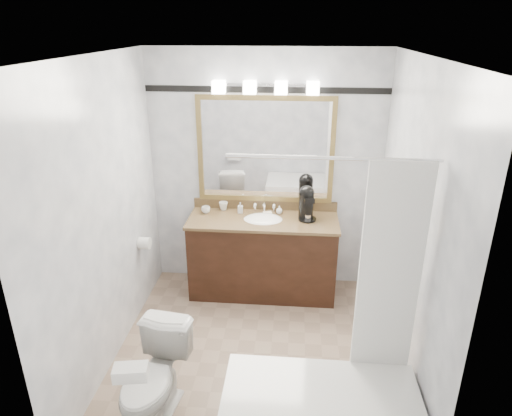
% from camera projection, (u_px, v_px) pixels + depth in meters
% --- Properties ---
extents(room, '(2.42, 2.62, 2.52)m').
position_uv_depth(room, '(254.00, 224.00, 3.55)').
color(room, gray).
rests_on(room, ground).
extents(vanity, '(1.53, 0.58, 0.97)m').
position_uv_depth(vanity, '(263.00, 254.00, 4.80)').
color(vanity, black).
rests_on(vanity, ground).
extents(mirror, '(1.40, 0.04, 1.10)m').
position_uv_depth(mirror, '(265.00, 150.00, 4.64)').
color(mirror, olive).
rests_on(mirror, room).
extents(vanity_light_bar, '(1.02, 0.14, 0.12)m').
position_uv_depth(vanity_light_bar, '(265.00, 87.00, 4.35)').
color(vanity_light_bar, silver).
rests_on(vanity_light_bar, room).
extents(accent_stripe, '(2.40, 0.01, 0.06)m').
position_uv_depth(accent_stripe, '(266.00, 90.00, 4.42)').
color(accent_stripe, black).
rests_on(accent_stripe, room).
extents(bathtub, '(1.30, 0.75, 1.96)m').
position_uv_depth(bathtub, '(324.00, 414.00, 3.05)').
color(bathtub, white).
rests_on(bathtub, ground).
extents(tp_roll, '(0.11, 0.12, 0.12)m').
position_uv_depth(tp_roll, '(144.00, 243.00, 4.47)').
color(tp_roll, white).
rests_on(tp_roll, room).
extents(toilet, '(0.48, 0.73, 0.70)m').
position_uv_depth(toilet, '(154.00, 380.00, 3.24)').
color(toilet, white).
rests_on(toilet, ground).
extents(tissue_box, '(0.22, 0.15, 0.08)m').
position_uv_depth(tissue_box, '(131.00, 372.00, 2.77)').
color(tissue_box, white).
rests_on(tissue_box, toilet).
extents(coffee_maker, '(0.18, 0.23, 0.35)m').
position_uv_depth(coffee_maker, '(306.00, 202.00, 4.60)').
color(coffee_maker, black).
rests_on(coffee_maker, vanity).
extents(cup_left, '(0.10, 0.10, 0.07)m').
position_uv_depth(cup_left, '(206.00, 210.00, 4.77)').
color(cup_left, white).
rests_on(cup_left, vanity).
extents(cup_right, '(0.12, 0.12, 0.09)m').
position_uv_depth(cup_right, '(223.00, 206.00, 4.85)').
color(cup_right, white).
rests_on(cup_right, vanity).
extents(soap_bottle_a, '(0.05, 0.06, 0.11)m').
position_uv_depth(soap_bottle_a, '(240.00, 208.00, 4.77)').
color(soap_bottle_a, white).
rests_on(soap_bottle_a, vanity).
extents(soap_bottle_b, '(0.09, 0.09, 0.09)m').
position_uv_depth(soap_bottle_b, '(279.00, 210.00, 4.76)').
color(soap_bottle_b, white).
rests_on(soap_bottle_b, vanity).
extents(soap_bar, '(0.10, 0.08, 0.03)m').
position_uv_depth(soap_bar, '(267.00, 213.00, 4.74)').
color(soap_bar, beige).
rests_on(soap_bar, vanity).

